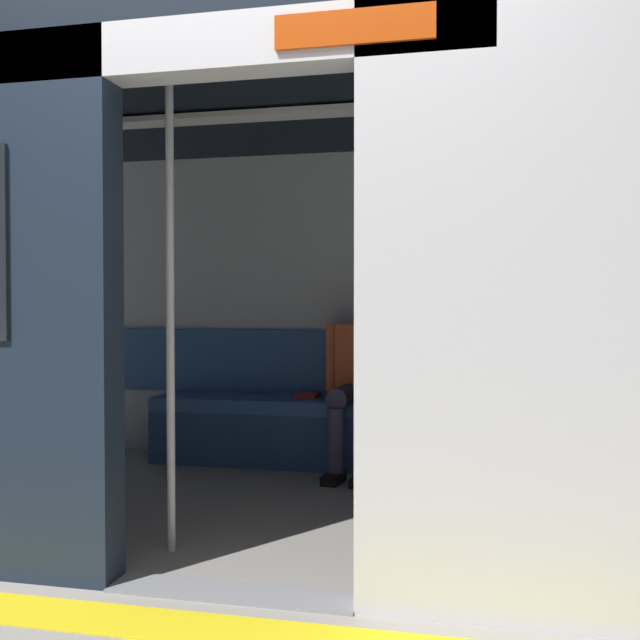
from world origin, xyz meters
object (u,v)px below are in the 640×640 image
object	(u,v)px
grab_pole_door	(170,311)
handbag	(444,389)
book	(307,395)
train_car	(293,228)
person_seated	(364,368)
bench_seat	(340,416)

from	to	relation	value
grab_pole_door	handbag	bearing A→B (deg)	-121.58
book	train_car	bearing A→B (deg)	97.40
person_seated	book	bearing A→B (deg)	-18.01
grab_pole_door	train_car	bearing A→B (deg)	-114.94
bench_seat	book	size ratio (longest dim) A/B	11.72
bench_seat	handbag	world-z (taller)	handbag
train_car	person_seated	distance (m)	1.25
train_car	grab_pole_door	xyz separation A→B (m)	(0.35, 0.76, -0.43)
book	grab_pole_door	distance (m)	1.92
train_car	grab_pole_door	size ratio (longest dim) A/B	3.02
person_seated	handbag	distance (m)	0.53
train_car	handbag	world-z (taller)	train_car
handbag	bench_seat	bearing A→B (deg)	3.49
bench_seat	train_car	bearing A→B (deg)	86.34
bench_seat	book	xyz separation A→B (m)	(0.25, -0.08, 0.12)
bench_seat	handbag	bearing A→B (deg)	-176.51
train_car	grab_pole_door	distance (m)	0.94
bench_seat	handbag	distance (m)	0.70
grab_pole_door	bench_seat	bearing A→B (deg)	-103.51
bench_seat	handbag	size ratio (longest dim) A/B	9.91
train_car	person_seated	size ratio (longest dim) A/B	5.42
bench_seat	person_seated	bearing A→B (deg)	162.69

